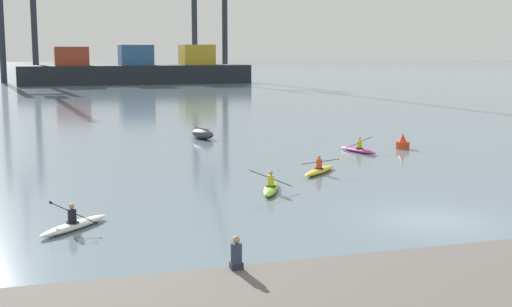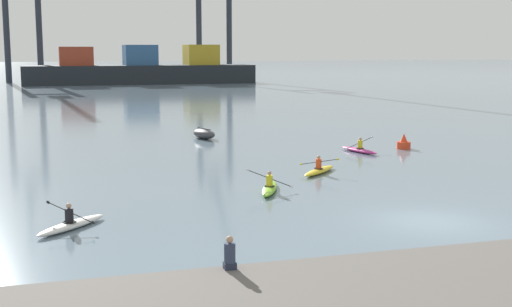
{
  "view_description": "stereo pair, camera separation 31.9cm",
  "coord_description": "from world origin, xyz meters",
  "px_view_note": "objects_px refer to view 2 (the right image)",
  "views": [
    {
      "loc": [
        -13.72,
        -21.73,
        6.29
      ],
      "look_at": [
        -2.43,
        14.39,
        0.6
      ],
      "focal_mm": 47.95,
      "sensor_mm": 36.0,
      "label": 1
    },
    {
      "loc": [
        -13.41,
        -21.83,
        6.29
      ],
      "look_at": [
        -2.43,
        14.39,
        0.6
      ],
      "focal_mm": 47.95,
      "sensor_mm": 36.0,
      "label": 2
    }
  ],
  "objects_px": {
    "channel_buoy": "(404,143)",
    "kayak_magenta": "(359,150)",
    "gantry_crane_west_mid": "(215,2)",
    "capsized_dinghy": "(204,134)",
    "seated_onlooker": "(230,254)",
    "gantry_crane_west": "(21,3)",
    "kayak_yellow": "(319,170)",
    "kayak_lime": "(270,188)",
    "container_barge": "(141,70)",
    "kayak_white": "(71,224)"
  },
  "relations": [
    {
      "from": "channel_buoy",
      "to": "kayak_magenta",
      "type": "height_order",
      "value": "channel_buoy"
    },
    {
      "from": "gantry_crane_west_mid",
      "to": "capsized_dinghy",
      "type": "distance_m",
      "value": 101.79
    },
    {
      "from": "capsized_dinghy",
      "to": "channel_buoy",
      "type": "xyz_separation_m",
      "value": [
        11.3,
        -8.82,
        0.01
      ]
    },
    {
      "from": "capsized_dinghy",
      "to": "seated_onlooker",
      "type": "relative_size",
      "value": 3.12
    },
    {
      "from": "gantry_crane_west",
      "to": "channel_buoy",
      "type": "distance_m",
      "value": 110.15
    },
    {
      "from": "seated_onlooker",
      "to": "kayak_yellow",
      "type": "bearing_deg",
      "value": 60.42
    },
    {
      "from": "kayak_lime",
      "to": "channel_buoy",
      "type": "bearing_deg",
      "value": 39.77
    },
    {
      "from": "container_barge",
      "to": "gantry_crane_west",
      "type": "relative_size",
      "value": 1.32
    },
    {
      "from": "capsized_dinghy",
      "to": "kayak_lime",
      "type": "bearing_deg",
      "value": -93.76
    },
    {
      "from": "container_barge",
      "to": "channel_buoy",
      "type": "relative_size",
      "value": 43.63
    },
    {
      "from": "gantry_crane_west",
      "to": "kayak_white",
      "type": "bearing_deg",
      "value": -87.64
    },
    {
      "from": "gantry_crane_west",
      "to": "kayak_lime",
      "type": "distance_m",
      "value": 118.15
    },
    {
      "from": "gantry_crane_west",
      "to": "kayak_white",
      "type": "distance_m",
      "value": 121.58
    },
    {
      "from": "container_barge",
      "to": "kayak_white",
      "type": "distance_m",
      "value": 110.51
    },
    {
      "from": "capsized_dinghy",
      "to": "seated_onlooker",
      "type": "height_order",
      "value": "seated_onlooker"
    },
    {
      "from": "seated_onlooker",
      "to": "kayak_magenta",
      "type": "bearing_deg",
      "value": 57.17
    },
    {
      "from": "channel_buoy",
      "to": "kayak_lime",
      "type": "xyz_separation_m",
      "value": [
        -12.56,
        -10.46,
        -0.19
      ]
    },
    {
      "from": "capsized_dinghy",
      "to": "channel_buoy",
      "type": "distance_m",
      "value": 14.33
    },
    {
      "from": "capsized_dinghy",
      "to": "kayak_white",
      "type": "relative_size",
      "value": 0.97
    },
    {
      "from": "container_barge",
      "to": "kayak_magenta",
      "type": "distance_m",
      "value": 95.25
    },
    {
      "from": "gantry_crane_west",
      "to": "kayak_white",
      "type": "height_order",
      "value": "gantry_crane_west"
    },
    {
      "from": "capsized_dinghy",
      "to": "seated_onlooker",
      "type": "xyz_separation_m",
      "value": [
        -6.28,
        -31.33,
        0.66
      ]
    },
    {
      "from": "container_barge",
      "to": "gantry_crane_west_mid",
      "type": "bearing_deg",
      "value": 33.75
    },
    {
      "from": "channel_buoy",
      "to": "kayak_yellow",
      "type": "distance_m",
      "value": 11.02
    },
    {
      "from": "channel_buoy",
      "to": "kayak_yellow",
      "type": "height_order",
      "value": "channel_buoy"
    },
    {
      "from": "kayak_lime",
      "to": "seated_onlooker",
      "type": "bearing_deg",
      "value": -112.6
    },
    {
      "from": "gantry_crane_west",
      "to": "seated_onlooker",
      "type": "bearing_deg",
      "value": -86.1
    },
    {
      "from": "gantry_crane_west",
      "to": "kayak_yellow",
      "type": "bearing_deg",
      "value": -81.09
    },
    {
      "from": "kayak_yellow",
      "to": "seated_onlooker",
      "type": "relative_size",
      "value": 3.19
    },
    {
      "from": "kayak_magenta",
      "to": "kayak_white",
      "type": "relative_size",
      "value": 1.2
    },
    {
      "from": "gantry_crane_west_mid",
      "to": "seated_onlooker",
      "type": "height_order",
      "value": "gantry_crane_west_mid"
    },
    {
      "from": "kayak_lime",
      "to": "seated_onlooker",
      "type": "xyz_separation_m",
      "value": [
        -5.02,
        -12.05,
        0.84
      ]
    },
    {
      "from": "container_barge",
      "to": "kayak_lime",
      "type": "bearing_deg",
      "value": -94.31
    },
    {
      "from": "gantry_crane_west",
      "to": "kayak_yellow",
      "type": "height_order",
      "value": "gantry_crane_west"
    },
    {
      "from": "kayak_lime",
      "to": "kayak_yellow",
      "type": "distance_m",
      "value": 5.35
    },
    {
      "from": "capsized_dinghy",
      "to": "channel_buoy",
      "type": "relative_size",
      "value": 2.8
    },
    {
      "from": "kayak_magenta",
      "to": "seated_onlooker",
      "type": "xyz_separation_m",
      "value": [
        -14.12,
        -21.88,
        0.84
      ]
    },
    {
      "from": "kayak_yellow",
      "to": "kayak_magenta",
      "type": "relative_size",
      "value": 0.83
    },
    {
      "from": "gantry_crane_west",
      "to": "gantry_crane_west_mid",
      "type": "height_order",
      "value": "gantry_crane_west_mid"
    },
    {
      "from": "kayak_white",
      "to": "seated_onlooker",
      "type": "relative_size",
      "value": 3.21
    },
    {
      "from": "gantry_crane_west",
      "to": "seated_onlooker",
      "type": "xyz_separation_m",
      "value": [
        8.75,
        -128.37,
        -14.57
      ]
    },
    {
      "from": "kayak_yellow",
      "to": "capsized_dinghy",
      "type": "bearing_deg",
      "value": 99.57
    },
    {
      "from": "gantry_crane_west_mid",
      "to": "kayak_yellow",
      "type": "height_order",
      "value": "gantry_crane_west_mid"
    },
    {
      "from": "capsized_dinghy",
      "to": "kayak_yellow",
      "type": "bearing_deg",
      "value": -80.43
    },
    {
      "from": "capsized_dinghy",
      "to": "kayak_yellow",
      "type": "relative_size",
      "value": 0.98
    },
    {
      "from": "capsized_dinghy",
      "to": "kayak_lime",
      "type": "distance_m",
      "value": 19.32
    },
    {
      "from": "kayak_magenta",
      "to": "kayak_lime",
      "type": "bearing_deg",
      "value": -132.81
    },
    {
      "from": "gantry_crane_west",
      "to": "gantry_crane_west_mid",
      "type": "xyz_separation_m",
      "value": [
        39.26,
        0.46,
        1.1
      ]
    },
    {
      "from": "gantry_crane_west",
      "to": "capsized_dinghy",
      "type": "relative_size",
      "value": 11.81
    },
    {
      "from": "seated_onlooker",
      "to": "container_barge",
      "type": "bearing_deg",
      "value": 83.7
    }
  ]
}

